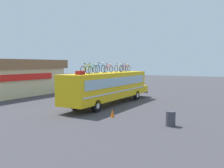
{
  "coord_description": "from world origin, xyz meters",
  "views": [
    {
      "loc": [
        -19.82,
        -11.57,
        3.81
      ],
      "look_at": [
        0.66,
        0.0,
        1.89
      ],
      "focal_mm": 39.53,
      "sensor_mm": 36.0,
      "label": 1
    }
  ],
  "objects_px": {
    "rooftop_bicycle_7": "(127,68)",
    "rooftop_bicycle_2": "(92,69)",
    "luggage_bag_1": "(80,73)",
    "rooftop_bicycle_4": "(108,69)",
    "rooftop_bicycle_6": "(124,68)",
    "bus": "(110,86)",
    "traffic_cone": "(112,113)",
    "rooftop_bicycle_3": "(100,69)",
    "rooftop_bicycle_1": "(87,70)",
    "rooftop_bicycle_5": "(119,68)",
    "trash_bin": "(171,119)"
  },
  "relations": [
    {
      "from": "luggage_bag_1",
      "to": "rooftop_bicycle_4",
      "type": "distance_m",
      "value": 5.19
    },
    {
      "from": "rooftop_bicycle_6",
      "to": "rooftop_bicycle_3",
      "type": "bearing_deg",
      "value": 177.74
    },
    {
      "from": "rooftop_bicycle_3",
      "to": "trash_bin",
      "type": "xyz_separation_m",
      "value": [
        -3.91,
        -7.53,
        -2.94
      ]
    },
    {
      "from": "rooftop_bicycle_3",
      "to": "rooftop_bicycle_5",
      "type": "height_order",
      "value": "rooftop_bicycle_3"
    },
    {
      "from": "rooftop_bicycle_6",
      "to": "traffic_cone",
      "type": "relative_size",
      "value": 2.88
    },
    {
      "from": "rooftop_bicycle_5",
      "to": "luggage_bag_1",
      "type": "bearing_deg",
      "value": -178.23
    },
    {
      "from": "bus",
      "to": "rooftop_bicycle_3",
      "type": "distance_m",
      "value": 2.14
    },
    {
      "from": "rooftop_bicycle_1",
      "to": "rooftop_bicycle_4",
      "type": "relative_size",
      "value": 0.99
    },
    {
      "from": "bus",
      "to": "rooftop_bicycle_3",
      "type": "height_order",
      "value": "rooftop_bicycle_3"
    },
    {
      "from": "rooftop_bicycle_2",
      "to": "rooftop_bicycle_5",
      "type": "distance_m",
      "value": 4.32
    },
    {
      "from": "rooftop_bicycle_5",
      "to": "rooftop_bicycle_7",
      "type": "height_order",
      "value": "rooftop_bicycle_5"
    },
    {
      "from": "rooftop_bicycle_2",
      "to": "traffic_cone",
      "type": "distance_m",
      "value": 4.88
    },
    {
      "from": "traffic_cone",
      "to": "rooftop_bicycle_6",
      "type": "bearing_deg",
      "value": 21.06
    },
    {
      "from": "rooftop_bicycle_1",
      "to": "trash_bin",
      "type": "distance_m",
      "value": 7.62
    },
    {
      "from": "rooftop_bicycle_2",
      "to": "rooftop_bicycle_6",
      "type": "bearing_deg",
      "value": -1.52
    },
    {
      "from": "rooftop_bicycle_2",
      "to": "rooftop_bicycle_4",
      "type": "xyz_separation_m",
      "value": [
        2.93,
        0.07,
        -0.01
      ]
    },
    {
      "from": "rooftop_bicycle_1",
      "to": "rooftop_bicycle_2",
      "type": "height_order",
      "value": "rooftop_bicycle_2"
    },
    {
      "from": "rooftop_bicycle_2",
      "to": "rooftop_bicycle_7",
      "type": "relative_size",
      "value": 1.01
    },
    {
      "from": "rooftop_bicycle_3",
      "to": "rooftop_bicycle_5",
      "type": "xyz_separation_m",
      "value": [
        2.89,
        -0.3,
        -0.02
      ]
    },
    {
      "from": "luggage_bag_1",
      "to": "rooftop_bicycle_6",
      "type": "xyz_separation_m",
      "value": [
        8.02,
        0.33,
        0.22
      ]
    },
    {
      "from": "rooftop_bicycle_1",
      "to": "rooftop_bicycle_4",
      "type": "xyz_separation_m",
      "value": [
        4.4,
        0.61,
        0.0
      ]
    },
    {
      "from": "rooftop_bicycle_6",
      "to": "trash_bin",
      "type": "relative_size",
      "value": 1.9
    },
    {
      "from": "bus",
      "to": "traffic_cone",
      "type": "distance_m",
      "value": 5.91
    },
    {
      "from": "rooftop_bicycle_4",
      "to": "rooftop_bicycle_6",
      "type": "relative_size",
      "value": 0.95
    },
    {
      "from": "trash_bin",
      "to": "bus",
      "type": "bearing_deg",
      "value": 54.42
    },
    {
      "from": "rooftop_bicycle_7",
      "to": "rooftop_bicycle_5",
      "type": "bearing_deg",
      "value": -170.14
    },
    {
      "from": "rooftop_bicycle_6",
      "to": "traffic_cone",
      "type": "xyz_separation_m",
      "value": [
        -7.85,
        -3.02,
        -3.06
      ]
    },
    {
      "from": "rooftop_bicycle_1",
      "to": "rooftop_bicycle_2",
      "type": "xyz_separation_m",
      "value": [
        1.48,
        0.54,
        0.02
      ]
    },
    {
      "from": "luggage_bag_1",
      "to": "rooftop_bicycle_5",
      "type": "xyz_separation_m",
      "value": [
        6.54,
        0.2,
        0.23
      ]
    },
    {
      "from": "rooftop_bicycle_7",
      "to": "rooftop_bicycle_1",
      "type": "bearing_deg",
      "value": -174.98
    },
    {
      "from": "rooftop_bicycle_2",
      "to": "rooftop_bicycle_7",
      "type": "height_order",
      "value": "rooftop_bicycle_2"
    },
    {
      "from": "rooftop_bicycle_2",
      "to": "rooftop_bicycle_7",
      "type": "bearing_deg",
      "value": 1.77
    },
    {
      "from": "rooftop_bicycle_7",
      "to": "trash_bin",
      "type": "height_order",
      "value": "rooftop_bicycle_7"
    },
    {
      "from": "bus",
      "to": "trash_bin",
      "type": "xyz_separation_m",
      "value": [
        -5.28,
        -7.38,
        -1.3
      ]
    },
    {
      "from": "rooftop_bicycle_1",
      "to": "trash_bin",
      "type": "height_order",
      "value": "rooftop_bicycle_1"
    },
    {
      "from": "luggage_bag_1",
      "to": "rooftop_bicycle_3",
      "type": "xyz_separation_m",
      "value": [
        3.65,
        0.5,
        0.26
      ]
    },
    {
      "from": "rooftop_bicycle_3",
      "to": "rooftop_bicycle_6",
      "type": "bearing_deg",
      "value": -2.26
    },
    {
      "from": "trash_bin",
      "to": "traffic_cone",
      "type": "bearing_deg",
      "value": 84.39
    },
    {
      "from": "rooftop_bicycle_7",
      "to": "rooftop_bicycle_2",
      "type": "bearing_deg",
      "value": -178.23
    },
    {
      "from": "rooftop_bicycle_1",
      "to": "trash_bin",
      "type": "relative_size",
      "value": 1.79
    },
    {
      "from": "bus",
      "to": "rooftop_bicycle_2",
      "type": "height_order",
      "value": "rooftop_bicycle_2"
    },
    {
      "from": "rooftop_bicycle_5",
      "to": "rooftop_bicycle_6",
      "type": "xyz_separation_m",
      "value": [
        1.47,
        0.12,
        -0.01
      ]
    },
    {
      "from": "bus",
      "to": "rooftop_bicycle_6",
      "type": "bearing_deg",
      "value": -0.47
    },
    {
      "from": "luggage_bag_1",
      "to": "rooftop_bicycle_5",
      "type": "bearing_deg",
      "value": 1.77
    },
    {
      "from": "rooftop_bicycle_6",
      "to": "rooftop_bicycle_7",
      "type": "height_order",
      "value": "rooftop_bicycle_7"
    },
    {
      "from": "bus",
      "to": "traffic_cone",
      "type": "xyz_separation_m",
      "value": [
        -4.85,
        -3.05,
        -1.46
      ]
    },
    {
      "from": "rooftop_bicycle_3",
      "to": "rooftop_bicycle_6",
      "type": "xyz_separation_m",
      "value": [
        4.36,
        -0.17,
        -0.04
      ]
    },
    {
      "from": "rooftop_bicycle_4",
      "to": "rooftop_bicycle_5",
      "type": "relative_size",
      "value": 1.0
    },
    {
      "from": "rooftop_bicycle_2",
      "to": "rooftop_bicycle_3",
      "type": "xyz_separation_m",
      "value": [
        1.42,
        0.02,
        0.02
      ]
    },
    {
      "from": "bus",
      "to": "rooftop_bicycle_5",
      "type": "distance_m",
      "value": 2.23
    }
  ]
}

